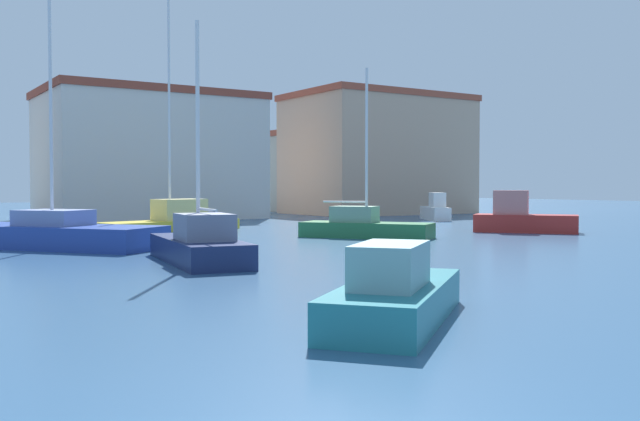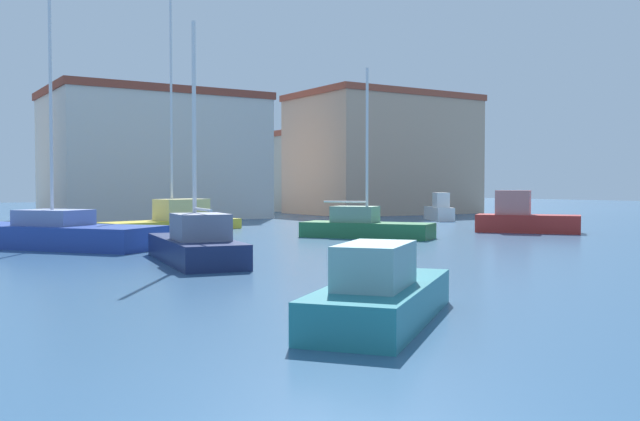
% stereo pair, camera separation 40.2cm
% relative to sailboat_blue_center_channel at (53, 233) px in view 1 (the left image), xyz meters
% --- Properties ---
extents(water, '(160.00, 160.00, 0.00)m').
position_rel_sailboat_blue_center_channel_xyz_m(water, '(11.88, -4.06, -0.54)').
color(water, '#2D5175').
rests_on(water, ground).
extents(sailboat_blue_center_channel, '(7.25, 8.34, 12.56)m').
position_rel_sailboat_blue_center_channel_xyz_m(sailboat_blue_center_channel, '(0.00, 0.00, 0.00)').
color(sailboat_blue_center_channel, '#233D93').
rests_on(sailboat_blue_center_channel, water).
extents(sailboat_green_behind_lamppost, '(4.77, 5.81, 7.45)m').
position_rel_sailboat_blue_center_channel_xyz_m(sailboat_green_behind_lamppost, '(12.68, -2.18, -0.03)').
color(sailboat_green_behind_lamppost, '#28703D').
rests_on(sailboat_green_behind_lamppost, water).
extents(motorboat_red_near_pier, '(4.30, 4.88, 2.07)m').
position_rel_sailboat_blue_center_channel_xyz_m(motorboat_red_near_pier, '(21.33, -3.55, 0.15)').
color(motorboat_red_near_pier, '#B22823').
rests_on(motorboat_red_near_pier, water).
extents(motorboat_teal_inner_mooring, '(4.61, 4.13, 1.36)m').
position_rel_sailboat_blue_center_channel_xyz_m(motorboat_teal_inner_mooring, '(1.61, -17.90, -0.07)').
color(motorboat_teal_inner_mooring, '#1E707A').
rests_on(motorboat_teal_inner_mooring, water).
extents(sailboat_yellow_distant_north, '(7.79, 3.86, 11.85)m').
position_rel_sailboat_blue_center_channel_xyz_m(sailboat_yellow_distant_north, '(7.37, 6.95, 0.06)').
color(sailboat_yellow_distant_north, gold).
rests_on(sailboat_yellow_distant_north, water).
extents(sailboat_navy_outer_mooring, '(2.74, 6.02, 7.19)m').
position_rel_sailboat_blue_center_channel_xyz_m(sailboat_navy_outer_mooring, '(2.54, -7.61, 0.00)').
color(sailboat_navy_outer_mooring, '#19234C').
rests_on(sailboat_navy_outer_mooring, water).
extents(motorboat_white_distant_east, '(3.06, 4.35, 1.84)m').
position_rel_sailboat_blue_center_channel_xyz_m(motorboat_white_distant_east, '(26.12, 7.91, 0.09)').
color(motorboat_white_distant_east, white).
rests_on(motorboat_white_distant_east, water).
extents(waterfront_apartments, '(14.25, 9.85, 8.79)m').
position_rel_sailboat_blue_center_channel_xyz_m(waterfront_apartments, '(11.02, 20.77, 3.86)').
color(waterfront_apartments, beige).
rests_on(waterfront_apartments, ground).
extents(yacht_club, '(14.21, 9.79, 9.81)m').
position_rel_sailboat_blue_center_channel_xyz_m(yacht_club, '(30.23, 19.51, 4.37)').
color(yacht_club, tan).
rests_on(yacht_club, ground).
extents(harbor_office, '(11.63, 8.18, 7.14)m').
position_rel_sailboat_blue_center_channel_xyz_m(harbor_office, '(29.99, 26.17, 3.04)').
color(harbor_office, '#B2A893').
rests_on(harbor_office, ground).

